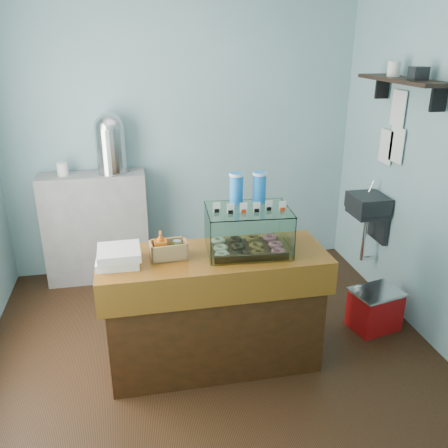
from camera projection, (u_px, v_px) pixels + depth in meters
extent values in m
plane|color=black|center=(209.00, 341.00, 3.86)|extent=(3.50, 3.50, 0.00)
cube|color=#75A5AB|center=(182.00, 135.00, 4.71)|extent=(3.50, 0.04, 2.80)
cube|color=#75A5AB|center=(265.00, 271.00, 1.98)|extent=(3.50, 0.04, 2.80)
cube|color=#75A5AB|center=(429.00, 163.00, 3.67)|extent=(0.04, 3.00, 2.80)
cube|color=black|center=(368.00, 203.00, 4.32)|extent=(0.30, 0.35, 0.15)
cube|color=black|center=(379.00, 222.00, 4.42)|extent=(0.04, 0.30, 0.35)
cylinder|color=silver|center=(371.00, 187.00, 4.38)|extent=(0.02, 0.02, 0.12)
cylinder|color=silver|center=(364.00, 238.00, 4.45)|extent=(0.04, 0.04, 0.45)
cube|color=black|center=(402.00, 80.00, 3.69)|extent=(0.25, 1.00, 0.03)
cube|color=black|center=(439.00, 99.00, 3.38)|extent=(0.12, 0.03, 0.18)
cube|color=black|center=(382.00, 88.00, 4.11)|extent=(0.12, 0.03, 0.18)
cube|color=white|center=(397.00, 145.00, 4.06)|extent=(0.01, 0.21, 0.30)
cube|color=white|center=(386.00, 147.00, 4.23)|extent=(0.01, 0.21, 0.30)
cube|color=white|center=(398.00, 109.00, 3.99)|extent=(0.01, 0.21, 0.30)
cube|color=#48220D|center=(214.00, 313.00, 3.48)|extent=(1.50, 0.56, 0.84)
cube|color=#4F260A|center=(214.00, 258.00, 3.31)|extent=(1.60, 0.60, 0.06)
cube|color=#4F260A|center=(221.00, 293.00, 3.10)|extent=(1.60, 0.04, 0.18)
cube|color=#969699|center=(97.00, 228.00, 4.70)|extent=(1.00, 0.32, 1.10)
cube|color=#372010|center=(247.00, 249.00, 3.36)|extent=(0.53, 0.39, 0.02)
torus|color=beige|center=(223.00, 255.00, 3.21)|extent=(0.10, 0.10, 0.03)
torus|color=black|center=(241.00, 254.00, 3.23)|extent=(0.10, 0.10, 0.03)
torus|color=brown|center=(260.00, 253.00, 3.24)|extent=(0.10, 0.10, 0.03)
torus|color=#E26A84|center=(278.00, 251.00, 3.26)|extent=(0.10, 0.10, 0.03)
torus|color=beige|center=(220.00, 247.00, 3.32)|extent=(0.10, 0.10, 0.03)
torus|color=black|center=(238.00, 246.00, 3.34)|extent=(0.10, 0.10, 0.03)
torus|color=brown|center=(257.00, 245.00, 3.36)|extent=(0.10, 0.10, 0.03)
torus|color=#E26A84|center=(274.00, 244.00, 3.37)|extent=(0.10, 0.10, 0.03)
torus|color=beige|center=(218.00, 241.00, 3.43)|extent=(0.10, 0.10, 0.03)
torus|color=black|center=(236.00, 240.00, 3.45)|extent=(0.10, 0.10, 0.03)
torus|color=brown|center=(253.00, 239.00, 3.47)|extent=(0.10, 0.10, 0.03)
torus|color=#E26A84|center=(271.00, 238.00, 3.48)|extent=(0.10, 0.10, 0.03)
cube|color=white|center=(253.00, 242.00, 3.11)|extent=(0.56, 0.04, 0.31)
cube|color=white|center=(243.00, 220.00, 3.49)|extent=(0.56, 0.04, 0.31)
cube|color=white|center=(208.00, 233.00, 3.27)|extent=(0.03, 0.41, 0.31)
cube|color=white|center=(287.00, 229.00, 3.34)|extent=(0.03, 0.41, 0.31)
cube|color=white|center=(248.00, 209.00, 3.25)|extent=(0.60, 0.46, 0.01)
cube|color=white|center=(217.00, 208.00, 3.16)|extent=(0.05, 0.01, 0.07)
cube|color=black|center=(217.00, 211.00, 3.17)|extent=(0.03, 0.02, 0.02)
cube|color=white|center=(230.00, 207.00, 3.17)|extent=(0.05, 0.01, 0.07)
cube|color=black|center=(230.00, 211.00, 3.18)|extent=(0.03, 0.02, 0.02)
cube|color=white|center=(243.00, 207.00, 3.18)|extent=(0.05, 0.01, 0.07)
cube|color=red|center=(243.00, 210.00, 3.19)|extent=(0.03, 0.02, 0.02)
cube|color=white|center=(256.00, 206.00, 3.19)|extent=(0.05, 0.01, 0.07)
cube|color=black|center=(256.00, 210.00, 3.20)|extent=(0.03, 0.02, 0.02)
cube|color=white|center=(269.00, 206.00, 3.20)|extent=(0.05, 0.01, 0.07)
cube|color=black|center=(269.00, 209.00, 3.21)|extent=(0.03, 0.02, 0.02)
cube|color=white|center=(282.00, 205.00, 3.21)|extent=(0.05, 0.01, 0.07)
cube|color=red|center=(282.00, 208.00, 3.22)|extent=(0.03, 0.02, 0.02)
cylinder|color=#1B7DE9|center=(236.00, 188.00, 3.32)|extent=(0.09, 0.09, 0.22)
cylinder|color=white|center=(237.00, 174.00, 3.29)|extent=(0.10, 0.10, 0.02)
cylinder|color=#1B7DE9|center=(259.00, 187.00, 3.34)|extent=(0.09, 0.09, 0.22)
cylinder|color=white|center=(260.00, 174.00, 3.31)|extent=(0.10, 0.10, 0.02)
cube|color=tan|center=(169.00, 257.00, 3.25)|extent=(0.26, 0.17, 0.01)
cube|color=tan|center=(170.00, 254.00, 3.17)|extent=(0.25, 0.03, 0.12)
cube|color=tan|center=(167.00, 246.00, 3.29)|extent=(0.25, 0.03, 0.12)
cube|color=tan|center=(151.00, 252.00, 3.20)|extent=(0.02, 0.15, 0.12)
cube|color=tan|center=(186.00, 248.00, 3.26)|extent=(0.02, 0.15, 0.12)
imported|color=#D26013|center=(161.00, 245.00, 3.20)|extent=(0.09, 0.09, 0.19)
cylinder|color=#438A25|center=(177.00, 249.00, 3.24)|extent=(0.06, 0.06, 0.10)
cylinder|color=silver|center=(177.00, 241.00, 3.22)|extent=(0.05, 0.05, 0.01)
cube|color=white|center=(118.00, 260.00, 3.16)|extent=(0.29, 0.29, 0.06)
cube|color=white|center=(119.00, 253.00, 3.13)|extent=(0.28, 0.28, 0.06)
cylinder|color=silver|center=(113.00, 172.00, 4.54)|extent=(0.31, 0.31, 0.01)
cylinder|color=silver|center=(111.00, 150.00, 4.46)|extent=(0.28, 0.28, 0.42)
sphere|color=silver|center=(109.00, 128.00, 4.38)|extent=(0.28, 0.28, 0.28)
cube|color=#BA0E10|center=(375.00, 310.00, 3.99)|extent=(0.43, 0.36, 0.33)
cube|color=silver|center=(377.00, 292.00, 3.93)|extent=(0.45, 0.38, 0.02)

